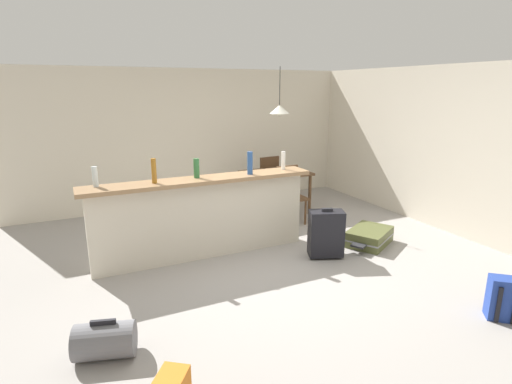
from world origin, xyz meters
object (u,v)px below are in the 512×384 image
object	(u,v)px
bottle_white	(283,160)
dining_chair_near_partition	(290,192)
dining_chair_far_side	(267,178)
bottle_clear	(95,177)
suitcase_flat_olive	(369,237)
duffel_bag_grey	(105,340)
bottle_amber	(154,171)
suitcase_upright_black	(326,233)
backpack_blue	(503,299)
bottle_green	(196,168)
pendant_lamp	(280,109)
bottle_blue	(250,163)
dining_table	(276,177)

from	to	relation	value
bottle_white	dining_chair_near_partition	xyz separation A→B (m)	(0.51, 0.68, -0.67)
bottle_white	dining_chair_far_side	distance (m)	1.99
bottle_clear	bottle_white	xyz separation A→B (m)	(2.45, -0.04, 0.01)
suitcase_flat_olive	duffel_bag_grey	world-z (taller)	duffel_bag_grey
bottle_clear	bottle_amber	world-z (taller)	bottle_amber
suitcase_upright_black	backpack_blue	bearing A→B (deg)	-70.02
backpack_blue	bottle_amber	bearing A→B (deg)	135.84
duffel_bag_grey	backpack_blue	size ratio (longest dim) A/B	1.30
bottle_white	duffel_bag_grey	xyz separation A→B (m)	(-2.59, -1.67, -1.03)
bottle_green	duffel_bag_grey	size ratio (longest dim) A/B	0.45
dining_chair_far_side	pendant_lamp	size ratio (longest dim) A/B	1.15
bottle_blue	dining_table	distance (m)	1.81
dining_table	duffel_bag_grey	bearing A→B (deg)	-137.34
bottle_clear	dining_chair_near_partition	bearing A→B (deg)	12.16
duffel_bag_grey	suitcase_flat_olive	bearing A→B (deg)	15.44
dining_chair_near_partition	dining_chair_far_side	size ratio (longest dim) A/B	1.00
bottle_green	bottle_white	xyz separation A→B (m)	(1.25, -0.00, 0.00)
backpack_blue	bottle_white	bearing A→B (deg)	108.80
dining_chair_far_side	pendant_lamp	distance (m)	1.39
dining_table	backpack_blue	xyz separation A→B (m)	(0.37, -3.93, -0.44)
bottle_amber	suitcase_flat_olive	distance (m)	3.11
suitcase_flat_olive	suitcase_upright_black	xyz separation A→B (m)	(-0.83, -0.11, 0.22)
bottle_clear	bottle_amber	bearing A→B (deg)	-9.31
bottle_white	suitcase_flat_olive	world-z (taller)	bottle_white
backpack_blue	pendant_lamp	bearing A→B (deg)	94.43
dining_table	bottle_clear	bearing A→B (deg)	-158.45
bottle_amber	bottle_white	bearing A→B (deg)	2.06
bottle_green	bottle_blue	distance (m)	0.70
bottle_amber	suitcase_upright_black	xyz separation A→B (m)	(2.02, -0.71, -0.87)
duffel_bag_grey	backpack_blue	distance (m)	3.66
bottle_blue	bottle_white	distance (m)	0.56
bottle_amber	bottle_green	bearing A→B (deg)	6.83
bottle_green	suitcase_flat_olive	bearing A→B (deg)	-16.14
dining_chair_far_side	backpack_blue	bearing A→B (deg)	-86.43
bottle_clear	dining_table	distance (m)	3.26
dining_table	suitcase_flat_olive	size ratio (longest dim) A/B	1.24
bottle_clear	suitcase_upright_black	xyz separation A→B (m)	(2.66, -0.81, -0.84)
bottle_white	suitcase_upright_black	distance (m)	1.17
dining_chair_near_partition	pendant_lamp	distance (m)	1.41
bottle_green	backpack_blue	size ratio (longest dim) A/B	0.59
duffel_bag_grey	suitcase_upright_black	world-z (taller)	suitcase_upright_black
pendant_lamp	suitcase_flat_olive	world-z (taller)	pendant_lamp
bottle_blue	suitcase_flat_olive	xyz separation A→B (m)	(1.60, -0.57, -1.09)
dining_chair_near_partition	dining_chair_far_side	xyz separation A→B (m)	(0.13, 1.08, 0.00)
suitcase_flat_olive	dining_chair_far_side	bearing A→B (deg)	99.49
duffel_bag_grey	suitcase_upright_black	bearing A→B (deg)	17.71
bottle_clear	dining_chair_near_partition	size ratio (longest dim) A/B	0.26
dining_chair_near_partition	bottle_white	bearing A→B (deg)	-127.03
dining_table	pendant_lamp	world-z (taller)	pendant_lamp
bottle_white	dining_chair_far_side	xyz separation A→B (m)	(0.64, 1.76, -0.67)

